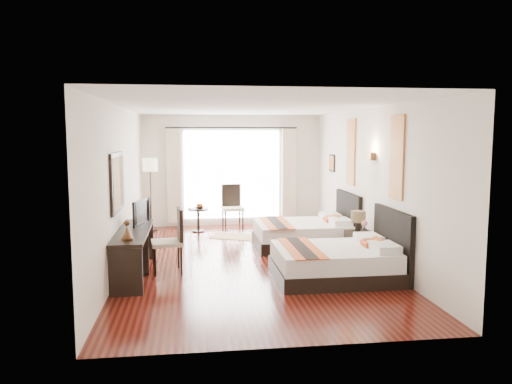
{
  "coord_description": "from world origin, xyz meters",
  "views": [
    {
      "loc": [
        -1.05,
        -8.87,
        2.31
      ],
      "look_at": [
        0.16,
        0.29,
        1.24
      ],
      "focal_mm": 35.0,
      "sensor_mm": 36.0,
      "label": 1
    }
  ],
  "objects": [
    {
      "name": "window_glass",
      "position": [
        0.0,
        3.73,
        1.3
      ],
      "size": [
        2.4,
        0.02,
        2.2
      ],
      "primitive_type": "cube",
      "color": "white",
      "rests_on": "wall_window"
    },
    {
      "name": "mirror_frame",
      "position": [
        -2.22,
        -0.66,
        1.55
      ],
      "size": [
        0.04,
        1.25,
        0.95
      ],
      "primitive_type": "cube",
      "color": "black",
      "rests_on": "wall_desk"
    },
    {
      "name": "side_table",
      "position": [
        -0.88,
        2.96,
        0.28
      ],
      "size": [
        0.48,
        0.48,
        0.56
      ],
      "primitive_type": "cylinder",
      "color": "black",
      "rests_on": "floor"
    },
    {
      "name": "television",
      "position": [
        -1.97,
        -0.11,
        0.97
      ],
      "size": [
        0.3,
        0.76,
        0.44
      ],
      "primitive_type": "imported",
      "rotation": [
        0.0,
        0.0,
        1.29
      ],
      "color": "black",
      "rests_on": "console_desk"
    },
    {
      "name": "art_panel_far",
      "position": [
        2.23,
        1.05,
        1.95
      ],
      "size": [
        0.03,
        0.5,
        1.35
      ],
      "primitive_type": "cube",
      "color": "#9A3616",
      "rests_on": "wall_headboard"
    },
    {
      "name": "ceiling",
      "position": [
        0.0,
        0.0,
        2.79
      ],
      "size": [
        4.5,
        7.5,
        0.02
      ],
      "primitive_type": "cube",
      "color": "white",
      "rests_on": "wall_headboard"
    },
    {
      "name": "wall_window",
      "position": [
        0.0,
        3.75,
        1.4
      ],
      "size": [
        4.5,
        0.01,
        2.8
      ],
      "primitive_type": "cube",
      "color": "silver",
      "rests_on": "floor"
    },
    {
      "name": "drape_left",
      "position": [
        -1.45,
        3.63,
        1.28
      ],
      "size": [
        0.35,
        0.14,
        2.35
      ],
      "primitive_type": "cube",
      "color": "#BEA993",
      "rests_on": "floor"
    },
    {
      "name": "floor",
      "position": [
        0.0,
        0.0,
        -0.01
      ],
      "size": [
        4.5,
        7.5,
        0.01
      ],
      "primitive_type": "cube",
      "color": "#330B09",
      "rests_on": "ground"
    },
    {
      "name": "drape_right",
      "position": [
        1.45,
        3.63,
        1.28
      ],
      "size": [
        0.35,
        0.14,
        2.35
      ],
      "primitive_type": "cube",
      "color": "#BEA993",
      "rests_on": "floor"
    },
    {
      "name": "sheer_curtain",
      "position": [
        0.0,
        3.67,
        1.3
      ],
      "size": [
        2.3,
        0.02,
        2.1
      ],
      "primitive_type": "cube",
      "color": "white",
      "rests_on": "wall_window"
    },
    {
      "name": "wall_sconce",
      "position": [
        2.19,
        -0.25,
        1.92
      ],
      "size": [
        0.1,
        0.14,
        0.14
      ],
      "primitive_type": "cube",
      "color": "#432B18",
      "rests_on": "wall_headboard"
    },
    {
      "name": "wall_desk",
      "position": [
        -2.25,
        0.0,
        1.4
      ],
      "size": [
        0.01,
        7.5,
        2.8
      ],
      "primitive_type": "cube",
      "color": "silver",
      "rests_on": "floor"
    },
    {
      "name": "bed_near",
      "position": [
        1.32,
        -1.26,
        0.29
      ],
      "size": [
        1.97,
        1.54,
        1.11
      ],
      "color": "black",
      "rests_on": "floor"
    },
    {
      "name": "wall_entry",
      "position": [
        0.0,
        -3.75,
        1.4
      ],
      "size": [
        4.5,
        0.01,
        2.8
      ],
      "primitive_type": "cube",
      "color": "silver",
      "rests_on": "floor"
    },
    {
      "name": "desk_chair",
      "position": [
        -1.43,
        -0.53,
        0.33
      ],
      "size": [
        0.56,
        0.56,
        1.08
      ],
      "rotation": [
        0.0,
        0.0,
        3.27
      ],
      "color": "#BEB092",
      "rests_on": "floor"
    },
    {
      "name": "art_panel_near",
      "position": [
        2.23,
        -1.26,
        1.95
      ],
      "size": [
        0.03,
        0.5,
        1.35
      ],
      "primitive_type": "cube",
      "color": "#9A3616",
      "rests_on": "wall_headboard"
    },
    {
      "name": "jute_rug",
      "position": [
        -0.06,
        2.25,
        0.01
      ],
      "size": [
        1.31,
        1.13,
        0.01
      ],
      "primitive_type": "cube",
      "rotation": [
        0.0,
        0.0,
        -0.41
      ],
      "color": "tan",
      "rests_on": "floor"
    },
    {
      "name": "bronze_figurine",
      "position": [
        -1.99,
        -1.44,
        0.89
      ],
      "size": [
        0.19,
        0.19,
        0.26
      ],
      "primitive_type": null,
      "rotation": [
        0.0,
        0.0,
        0.11
      ],
      "color": "#432B18",
      "rests_on": "console_desk"
    },
    {
      "name": "floor_lamp",
      "position": [
        -2.0,
        3.23,
        1.48
      ],
      "size": [
        0.35,
        0.35,
        1.75
      ],
      "color": "black",
      "rests_on": "floor"
    },
    {
      "name": "console_desk",
      "position": [
        -1.99,
        -0.66,
        0.38
      ],
      "size": [
        0.5,
        2.2,
        0.76
      ],
      "primitive_type": "cube",
      "color": "black",
      "rests_on": "floor"
    },
    {
      "name": "mirror_glass",
      "position": [
        -2.19,
        -0.66,
        1.55
      ],
      "size": [
        0.01,
        1.12,
        0.82
      ],
      "primitive_type": "cube",
      "color": "white",
      "rests_on": "mirror_frame"
    },
    {
      "name": "wall_headboard",
      "position": [
        2.25,
        0.0,
        1.4
      ],
      "size": [
        0.01,
        7.5,
        2.8
      ],
      "primitive_type": "cube",
      "color": "silver",
      "rests_on": "floor"
    },
    {
      "name": "nightstand",
      "position": [
        2.01,
        -0.25,
        0.27
      ],
      "size": [
        0.45,
        0.56,
        0.54
      ],
      "primitive_type": "cube",
      "color": "black",
      "rests_on": "floor"
    },
    {
      "name": "bed_far",
      "position": [
        1.31,
        1.05,
        0.29
      ],
      "size": [
        1.98,
        1.54,
        1.11
      ],
      "color": "black",
      "rests_on": "floor"
    },
    {
      "name": "window_chair",
      "position": [
        -0.03,
        3.24,
        0.33
      ],
      "size": [
        0.54,
        0.54,
        1.08
      ],
      "rotation": [
        0.0,
        0.0,
        -1.48
      ],
      "color": "#BEB092",
      "rests_on": "floor"
    },
    {
      "name": "vase",
      "position": [
        2.03,
        -0.42,
        0.57
      ],
      "size": [
        0.16,
        0.16,
        0.14
      ],
      "primitive_type": "imported",
      "rotation": [
        0.0,
        0.0,
        0.23
      ],
      "color": "black",
      "rests_on": "nightstand"
    },
    {
      "name": "fruit_bowl",
      "position": [
        -0.84,
        2.97,
        0.59
      ],
      "size": [
        0.26,
        0.26,
        0.05
      ],
      "primitive_type": "imported",
      "rotation": [
        0.0,
        0.0,
        -0.22
      ],
      "color": "#412A17",
      "rests_on": "side_table"
    },
    {
      "name": "table_lamp",
      "position": [
        1.98,
        -0.2,
        0.79
      ],
      "size": [
        0.27,
        0.27,
        0.42
      ],
      "color": "black",
      "rests_on": "nightstand"
    }
  ]
}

